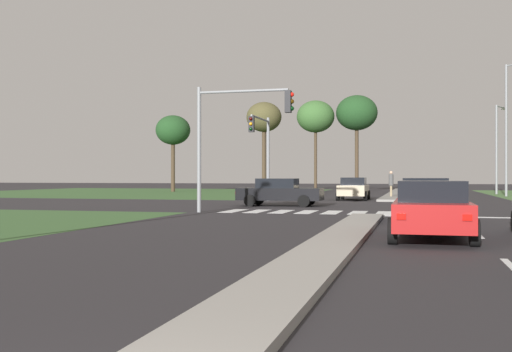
{
  "coord_description": "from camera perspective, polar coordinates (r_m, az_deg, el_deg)",
  "views": [
    {
      "loc": [
        1.84,
        -2.39,
        1.62
      ],
      "look_at": [
        -8.63,
        37.37,
        1.64
      ],
      "focal_mm": 42.72,
      "sensor_mm": 36.0,
      "label": 1
    }
  ],
  "objects": [
    {
      "name": "median_island_far",
      "position": [
        57.44,
        12.92,
        -1.57
      ],
      "size": [
        1.2,
        36.0,
        0.14
      ],
      "primitive_type": "cube",
      "color": "gray",
      "rests_on": "ground"
    },
    {
      "name": "lane_dash_second",
      "position": [
        11.97,
        22.79,
        -7.78
      ],
      "size": [
        0.14,
        2.0,
        0.01
      ],
      "primitive_type": "cube",
      "color": "silver",
      "rests_on": "ground"
    },
    {
      "name": "crosswalk_bar_second",
      "position": [
        28.14,
        0.14,
        -3.32
      ],
      "size": [
        0.7,
        2.8,
        0.01
      ],
      "primitive_type": "cube",
      "color": "silver",
      "rests_on": "ground"
    },
    {
      "name": "crosswalk_bar_near",
      "position": [
        28.45,
        -2.1,
        -3.28
      ],
      "size": [
        0.7,
        2.8,
        0.01
      ],
      "primitive_type": "cube",
      "color": "silver",
      "rests_on": "ground"
    },
    {
      "name": "car_beige_fifth",
      "position": [
        41.99,
        9.12,
        -1.17
      ],
      "size": [
        2.03,
        4.15,
        1.54
      ],
      "rotation": [
        0.0,
        0.0,
        3.14
      ],
      "color": "#BCAD8E",
      "rests_on": "ground"
    },
    {
      "name": "crosswalk_bar_third",
      "position": [
        27.87,
        2.43,
        -3.35
      ],
      "size": [
        0.7,
        2.8,
        0.01
      ],
      "primitive_type": "cube",
      "color": "silver",
      "rests_on": "ground"
    },
    {
      "name": "ground_plane",
      "position": [
        32.48,
        11.51,
        -2.88
      ],
      "size": [
        200.0,
        200.0,
        0.0
      ],
      "primitive_type": "plane",
      "color": "#282628"
    },
    {
      "name": "lane_dash_fourth",
      "position": [
        23.86,
        18.76,
        -3.91
      ],
      "size": [
        0.14,
        2.0,
        0.01
      ],
      "primitive_type": "cube",
      "color": "silver",
      "rests_on": "ground"
    },
    {
      "name": "pedestrian_at_median",
      "position": [
        45.89,
        12.54,
        -0.45
      ],
      "size": [
        0.34,
        0.34,
        1.87
      ],
      "rotation": [
        0.0,
        0.0,
        3.54
      ],
      "color": "#9E8966",
      "rests_on": "median_island_far"
    },
    {
      "name": "crosswalk_bar_seventh",
      "position": [
        27.27,
        11.94,
        -3.42
      ],
      "size": [
        0.7,
        2.8,
        0.01
      ],
      "primitive_type": "cube",
      "color": "silver",
      "rests_on": "ground"
    },
    {
      "name": "crosswalk_bar_sixth",
      "position": [
        27.35,
        9.52,
        -3.41
      ],
      "size": [
        0.7,
        2.8,
        0.01
      ],
      "primitive_type": "cube",
      "color": "silver",
      "rests_on": "ground"
    },
    {
      "name": "grass_verge_far_left",
      "position": [
        63.14,
        -10.91,
        -1.49
      ],
      "size": [
        35.0,
        35.0,
        0.01
      ],
      "primitive_type": "cube",
      "color": "#385B2D",
      "rests_on": "ground"
    },
    {
      "name": "median_island_near",
      "position": [
        13.6,
        6.92,
        -6.57
      ],
      "size": [
        1.2,
        22.0,
        0.14
      ],
      "primitive_type": "cube",
      "color": "gray",
      "rests_on": "ground"
    },
    {
      "name": "stop_bar_near",
      "position": [
        25.51,
        19.17,
        -3.66
      ],
      "size": [
        6.4,
        0.5,
        0.01
      ],
      "primitive_type": "cube",
      "color": "silver",
      "rests_on": "ground"
    },
    {
      "name": "car_black_third",
      "position": [
        33.19,
        2.21,
        -1.49
      ],
      "size": [
        4.62,
        2.02,
        1.5
      ],
      "rotation": [
        0.0,
        0.0,
        -1.57
      ],
      "color": "black",
      "rests_on": "ground"
    },
    {
      "name": "car_red_fourth",
      "position": [
        16.23,
        16.11,
        -3.02
      ],
      "size": [
        2.07,
        4.51,
        1.51
      ],
      "color": "#A31919",
      "rests_on": "ground"
    },
    {
      "name": "lane_dash_third",
      "position": [
        17.9,
        20.1,
        -5.2
      ],
      "size": [
        0.14,
        2.0,
        0.01
      ],
      "primitive_type": "cube",
      "color": "silver",
      "rests_on": "ground"
    },
    {
      "name": "crosswalk_bar_fifth",
      "position": [
        27.48,
        7.13,
        -3.4
      ],
      "size": [
        0.7,
        2.8,
        0.01
      ],
      "primitive_type": "cube",
      "color": "silver",
      "rests_on": "ground"
    },
    {
      "name": "treeline_second",
      "position": [
        61.69,
        0.75,
        5.43
      ],
      "size": [
        3.55,
        3.55,
        9.12
      ],
      "color": "#423323",
      "rests_on": "ground"
    },
    {
      "name": "street_lamp_third",
      "position": [
        53.13,
        22.54,
        4.56
      ],
      "size": [
        2.02,
        1.15,
        10.64
      ],
      "color": "gray",
      "rests_on": "ground"
    },
    {
      "name": "traffic_signal_near_left",
      "position": [
        27.05,
        -2.19,
        4.73
      ],
      "size": [
        4.44,
        0.32,
        5.63
      ],
      "color": "gray",
      "rests_on": "ground"
    },
    {
      "name": "car_navy_seventh",
      "position": [
        22.51,
        15.55,
        -2.13
      ],
      "size": [
        1.94,
        4.26,
        1.56
      ],
      "color": "#161E47",
      "rests_on": "ground"
    },
    {
      "name": "treeline_third",
      "position": [
        61.32,
        5.6,
        5.51
      ],
      "size": [
        3.76,
        3.76,
        9.19
      ],
      "color": "#423323",
      "rests_on": "ground"
    },
    {
      "name": "traffic_signal_far_left",
      "position": [
        38.57,
        0.57,
        3.19
      ],
      "size": [
        0.32,
        4.56,
        5.49
      ],
      "color": "gray",
      "rests_on": "ground"
    },
    {
      "name": "crosswalk_bar_eighth",
      "position": [
        27.23,
        14.36,
        -3.43
      ],
      "size": [
        0.7,
        2.8,
        0.01
      ],
      "primitive_type": "cube",
      "color": "silver",
      "rests_on": "ground"
    },
    {
      "name": "street_lamp_fourth",
      "position": [
        59.37,
        21.66,
        2.81
      ],
      "size": [
        1.21,
        1.85,
        8.07
      ],
      "color": "gray",
      "rests_on": "ground"
    },
    {
      "name": "treeline_fourth",
      "position": [
        61.5,
        9.41,
        5.8
      ],
      "size": [
        4.1,
        4.1,
        9.67
      ],
      "color": "#423323",
      "rests_on": "ground"
    },
    {
      "name": "treeline_near",
      "position": [
        64.65,
        -7.78,
        4.22
      ],
      "size": [
        3.64,
        3.64,
        8.03
      ],
      "color": "#423323",
      "rests_on": "ground"
    },
    {
      "name": "lane_dash_fifth",
      "position": [
        29.84,
        17.95,
        -3.13
      ],
      "size": [
        0.14,
        2.0,
        0.01
      ],
      "primitive_type": "cube",
      "color": "silver",
      "rests_on": "ground"
    },
    {
      "name": "crosswalk_bar_fourth",
      "position": [
        27.65,
        4.76,
        -3.37
      ],
      "size": [
        0.7,
        2.8,
        0.01
      ],
      "primitive_type": "cube",
      "color": "silver",
      "rests_on": "ground"
    }
  ]
}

